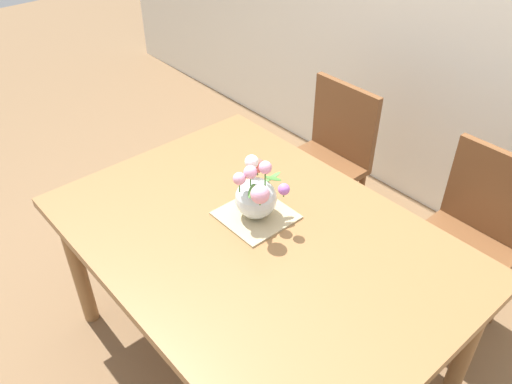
% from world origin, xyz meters
% --- Properties ---
extents(ground_plane, '(12.00, 12.00, 0.00)m').
position_xyz_m(ground_plane, '(0.00, 0.00, 0.00)').
color(ground_plane, brown).
extents(dining_table, '(1.57, 1.12, 0.74)m').
position_xyz_m(dining_table, '(0.00, 0.00, 0.66)').
color(dining_table, olive).
rests_on(dining_table, ground_plane).
extents(chair_left, '(0.42, 0.42, 0.90)m').
position_xyz_m(chair_left, '(-0.43, 0.90, 0.52)').
color(chair_left, brown).
rests_on(chair_left, ground_plane).
extents(chair_right, '(0.42, 0.42, 0.90)m').
position_xyz_m(chair_right, '(0.43, 0.90, 0.52)').
color(chair_right, brown).
rests_on(chair_right, ground_plane).
extents(placemat, '(0.27, 0.27, 0.01)m').
position_xyz_m(placemat, '(-0.09, 0.07, 0.75)').
color(placemat, tan).
rests_on(placemat, dining_table).
extents(flower_vase, '(0.22, 0.21, 0.26)m').
position_xyz_m(flower_vase, '(-0.08, 0.07, 0.86)').
color(flower_vase, silver).
rests_on(flower_vase, placemat).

